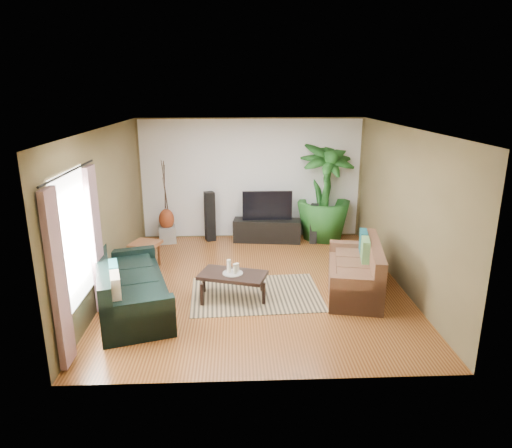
{
  "coord_description": "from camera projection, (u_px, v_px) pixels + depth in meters",
  "views": [
    {
      "loc": [
        -0.33,
        -7.37,
        3.3
      ],
      "look_at": [
        0.0,
        0.2,
        1.05
      ],
      "focal_mm": 32.0,
      "sensor_mm": 36.0,
      "label": 1
    }
  ],
  "objects": [
    {
      "name": "curtain_far",
      "position": [
        96.0,
        240.0,
        6.77
      ],
      "size": [
        0.08,
        0.35,
        2.2
      ],
      "primitive_type": "cube",
      "color": "gray",
      "rests_on": "ground"
    },
    {
      "name": "candle_tray",
      "position": [
        233.0,
        273.0,
        7.37
      ],
      "size": [
        0.33,
        0.33,
        0.01
      ],
      "primitive_type": "cylinder",
      "color": "gray",
      "rests_on": "coffee_table"
    },
    {
      "name": "coffee_table",
      "position": [
        233.0,
        286.0,
        7.43
      ],
      "size": [
        1.19,
        0.87,
        0.43
      ],
      "primitive_type": "cube",
      "rotation": [
        0.0,
        0.0,
        -0.31
      ],
      "color": "black",
      "rests_on": "floor"
    },
    {
      "name": "floor",
      "position": [
        256.0,
        284.0,
        8.01
      ],
      "size": [
        5.5,
        5.5,
        0.0
      ],
      "primitive_type": "plane",
      "color": "brown",
      "rests_on": "ground"
    },
    {
      "name": "wall_front",
      "position": [
        268.0,
        274.0,
        4.99
      ],
      "size": [
        5.0,
        0.0,
        5.0
      ],
      "primitive_type": "plane",
      "rotation": [
        -1.57,
        0.0,
        0.0
      ],
      "color": "brown",
      "rests_on": "ground"
    },
    {
      "name": "area_rug",
      "position": [
        256.0,
        294.0,
        7.63
      ],
      "size": [
        2.22,
        1.62,
        0.01
      ],
      "primitive_type": "cube",
      "rotation": [
        0.0,
        0.0,
        0.05
      ],
      "color": "tan",
      "rests_on": "floor"
    },
    {
      "name": "sofa_left",
      "position": [
        132.0,
        282.0,
        7.07
      ],
      "size": [
        1.61,
        2.48,
        0.85
      ],
      "primitive_type": "cube",
      "rotation": [
        0.0,
        0.0,
        1.86
      ],
      "color": "black",
      "rests_on": "floor"
    },
    {
      "name": "wall_left",
      "position": [
        105.0,
        212.0,
        7.52
      ],
      "size": [
        0.0,
        5.5,
        5.5
      ],
      "primitive_type": "plane",
      "rotation": [
        1.57,
        0.0,
        1.57
      ],
      "color": "brown",
      "rests_on": "ground"
    },
    {
      "name": "candle_short",
      "position": [
        237.0,
        267.0,
        7.41
      ],
      "size": [
        0.07,
        0.07,
        0.13
      ],
      "primitive_type": "cylinder",
      "color": "#F1E7CC",
      "rests_on": "candle_tray"
    },
    {
      "name": "tv_stand",
      "position": [
        267.0,
        230.0,
        10.22
      ],
      "size": [
        1.54,
        0.63,
        0.5
      ],
      "primitive_type": "cube",
      "rotation": [
        0.0,
        0.0,
        -0.12
      ],
      "color": "black",
      "rests_on": "floor"
    },
    {
      "name": "potted_plant",
      "position": [
        324.0,
        192.0,
        10.16
      ],
      "size": [
        1.45,
        1.45,
        2.18
      ],
      "primitive_type": "imported",
      "rotation": [
        0.0,
        0.0,
        0.21
      ],
      "color": "#1C531B",
      "rests_on": "floor"
    },
    {
      "name": "wall_right",
      "position": [
        404.0,
        209.0,
        7.73
      ],
      "size": [
        0.0,
        5.5,
        5.5
      ],
      "primitive_type": "plane",
      "rotation": [
        1.57,
        0.0,
        -1.57
      ],
      "color": "brown",
      "rests_on": "ground"
    },
    {
      "name": "candle_tall",
      "position": [
        229.0,
        266.0,
        7.36
      ],
      "size": [
        0.07,
        0.07,
        0.21
      ],
      "primitive_type": "cylinder",
      "color": "#F3E6CD",
      "rests_on": "candle_tray"
    },
    {
      "name": "vase",
      "position": [
        167.0,
        219.0,
        10.07
      ],
      "size": [
        0.33,
        0.33,
        0.47
      ],
      "primitive_type": "ellipsoid",
      "color": "maroon",
      "rests_on": "pedestal"
    },
    {
      "name": "side_table",
      "position": [
        146.0,
        256.0,
        8.63
      ],
      "size": [
        0.63,
        0.63,
        0.53
      ],
      "primitive_type": "cube",
      "rotation": [
        0.0,
        0.0,
        -0.31
      ],
      "color": "brown",
      "rests_on": "floor"
    },
    {
      "name": "sofa_right",
      "position": [
        354.0,
        268.0,
        7.64
      ],
      "size": [
        1.15,
        1.94,
        0.85
      ],
      "primitive_type": "cube",
      "rotation": [
        0.0,
        0.0,
        -1.76
      ],
      "color": "brown",
      "rests_on": "floor"
    },
    {
      "name": "curtain_rod",
      "position": [
        69.0,
        172.0,
        5.72
      ],
      "size": [
        0.03,
        1.9,
        0.03
      ],
      "primitive_type": "cylinder",
      "rotation": [
        1.57,
        0.0,
        0.0
      ],
      "color": "black",
      "rests_on": "ground"
    },
    {
      "name": "plant_pot",
      "position": [
        323.0,
        232.0,
        10.43
      ],
      "size": [
        0.4,
        0.4,
        0.31
      ],
      "primitive_type": "cylinder",
      "color": "black",
      "rests_on": "floor"
    },
    {
      "name": "window_pane",
      "position": [
        73.0,
        240.0,
        5.98
      ],
      "size": [
        0.0,
        1.8,
        1.8
      ],
      "primitive_type": "plane",
      "rotation": [
        1.57,
        0.0,
        1.57
      ],
      "color": "white",
      "rests_on": "ground"
    },
    {
      "name": "candle_mid",
      "position": [
        235.0,
        269.0,
        7.31
      ],
      "size": [
        0.07,
        0.07,
        0.16
      ],
      "primitive_type": "cylinder",
      "color": "beige",
      "rests_on": "candle_tray"
    },
    {
      "name": "curtain_near",
      "position": [
        58.0,
        280.0,
        5.33
      ],
      "size": [
        0.08,
        0.35,
        2.2
      ],
      "primitive_type": "cube",
      "color": "gray",
      "rests_on": "ground"
    },
    {
      "name": "speaker_left",
      "position": [
        210.0,
        216.0,
        10.21
      ],
      "size": [
        0.26,
        0.28,
        1.11
      ],
      "primitive_type": "cube",
      "rotation": [
        0.0,
        0.0,
        0.35
      ],
      "color": "black",
      "rests_on": "floor"
    },
    {
      "name": "pedestal",
      "position": [
        167.0,
        234.0,
        10.17
      ],
      "size": [
        0.42,
        0.42,
        0.37
      ],
      "primitive_type": "cube",
      "rotation": [
        0.0,
        0.0,
        0.18
      ],
      "color": "gray",
      "rests_on": "floor"
    },
    {
      "name": "ceiling",
      "position": [
        257.0,
        128.0,
        7.24
      ],
      "size": [
        5.5,
        5.5,
        0.0
      ],
      "primitive_type": "plane",
      "rotation": [
        3.14,
        0.0,
        0.0
      ],
      "color": "white",
      "rests_on": "ground"
    },
    {
      "name": "wall_back",
      "position": [
        251.0,
        179.0,
        10.26
      ],
      "size": [
        5.0,
        0.0,
        5.0
      ],
      "primitive_type": "plane",
      "rotation": [
        1.57,
        0.0,
        0.0
      ],
      "color": "brown",
      "rests_on": "ground"
    },
    {
      "name": "television",
      "position": [
        267.0,
        205.0,
        10.08
      ],
      "size": [
        1.1,
        0.06,
        0.65
      ],
      "primitive_type": "cube",
      "color": "black",
      "rests_on": "tv_stand"
    },
    {
      "name": "backwall_panel",
      "position": [
        251.0,
        179.0,
        10.25
      ],
      "size": [
        4.9,
        0.0,
        4.9
      ],
      "primitive_type": "plane",
      "rotation": [
        1.57,
        0.0,
        0.0
      ],
      "color": "white",
      "rests_on": "ground"
    },
    {
      "name": "speaker_right",
      "position": [
        314.0,
        224.0,
        10.04
      ],
      "size": [
        0.21,
        0.22,
        0.89
      ],
      "primitive_type": "cube",
      "rotation": [
        0.0,
        0.0,
        -0.3
      ],
      "color": "black",
      "rests_on": "floor"
    }
  ]
}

